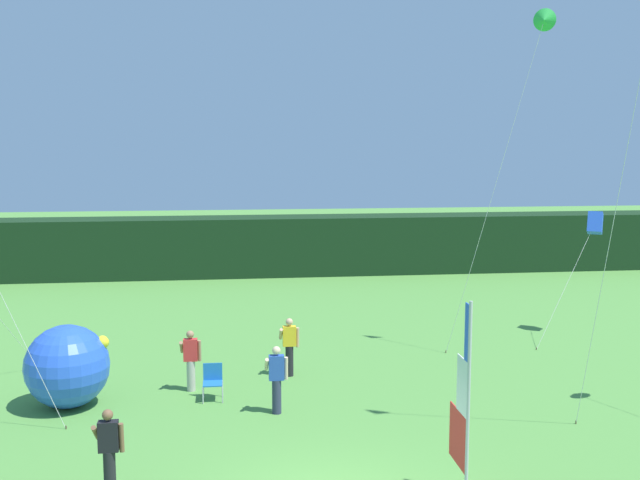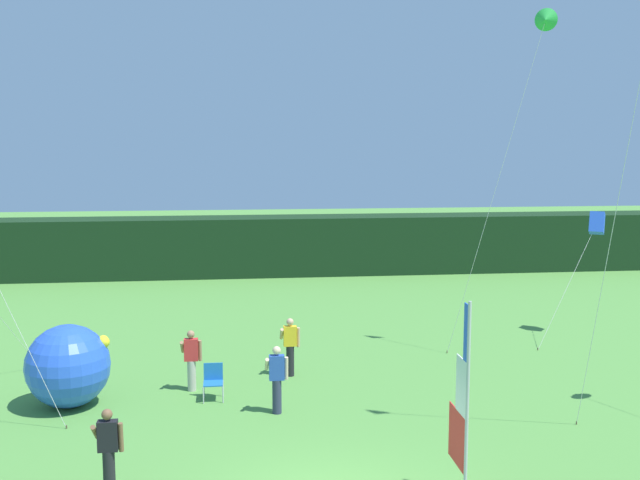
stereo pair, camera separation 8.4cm
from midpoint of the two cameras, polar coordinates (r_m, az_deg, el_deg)
distant_treeline at (r=36.51m, az=-4.16°, el=-0.44°), size 80.00×2.40×2.84m
banner_flag at (r=13.53m, az=11.01°, el=-12.56°), size 0.06×1.03×3.78m
person_near_banner at (r=19.78m, az=-9.74°, el=-8.98°), size 0.55×0.48×1.61m
person_mid_field at (r=20.71m, az=-2.19°, el=-8.08°), size 0.55×0.48×1.63m
person_far_left at (r=14.52m, az=-15.79°, el=-15.24°), size 0.55×0.48×1.64m
person_far_right at (r=17.96m, az=-3.20°, el=-10.51°), size 0.55×0.48×1.64m
inflatable_balloon at (r=19.33m, az=-18.66°, el=-9.14°), size 2.03×2.03×2.03m
folding_chair at (r=19.19m, az=-8.08°, el=-10.53°), size 0.51×0.51×0.89m
kite_green_delta_0 at (r=23.00m, az=16.99°, el=15.67°), size 2.85×0.97×10.25m
kite_blue_box_2 at (r=26.20m, az=20.58°, el=1.21°), size 2.96×2.03×4.19m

